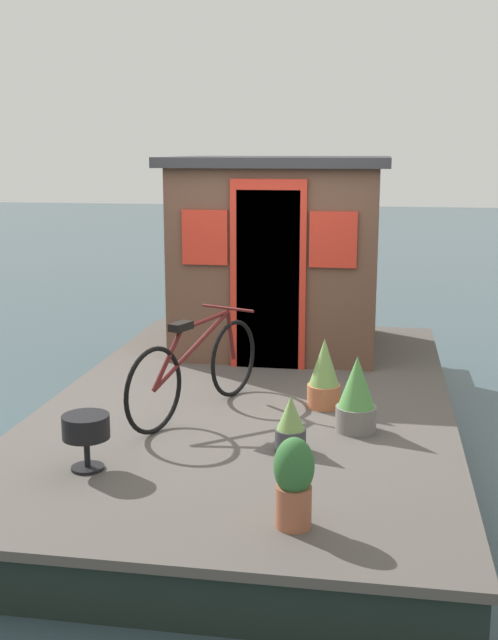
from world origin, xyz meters
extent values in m
plane|color=#384C54|center=(0.00, 0.00, 0.00)|extent=(60.00, 60.00, 0.00)
cube|color=#4C4742|center=(0.00, 0.00, 0.39)|extent=(5.80, 3.33, 0.06)
cube|color=black|center=(0.00, 0.00, 0.18)|extent=(5.69, 3.26, 0.36)
cube|color=brown|center=(1.80, 0.00, 1.36)|extent=(1.79, 2.02, 1.90)
cube|color=#28282B|center=(1.80, 0.00, 2.36)|extent=(1.99, 2.22, 0.10)
cube|color=#144733|center=(0.89, 0.00, 1.27)|extent=(0.04, 0.60, 1.70)
cube|color=red|center=(0.88, 0.00, 1.32)|extent=(0.03, 0.72, 1.80)
cube|color=red|center=(0.89, -0.61, 1.67)|extent=(0.03, 0.44, 0.52)
cube|color=red|center=(0.89, 0.61, 1.67)|extent=(0.03, 0.44, 0.52)
torus|color=black|center=(-0.05, 0.16, 0.75)|extent=(0.62, 0.28, 0.66)
torus|color=black|center=(-1.05, 0.57, 0.75)|extent=(0.62, 0.28, 0.66)
cylinder|color=#4C1414|center=(-0.59, 0.38, 0.96)|extent=(0.94, 0.42, 0.45)
cylinder|color=#4C1414|center=(-0.43, 0.31, 1.15)|extent=(0.61, 0.28, 0.06)
cylinder|color=#4C1414|center=(-0.89, 0.50, 0.94)|extent=(0.36, 0.17, 0.41)
cylinder|color=#4C1414|center=(-0.09, 0.17, 0.96)|extent=(0.13, 0.08, 0.43)
cube|color=black|center=(-0.73, 0.44, 1.16)|extent=(0.22, 0.17, 0.06)
cylinder|color=#4C1414|center=(-0.13, 0.19, 1.20)|extent=(0.21, 0.47, 0.02)
cylinder|color=slate|center=(-0.75, -0.90, 0.51)|extent=(0.31, 0.31, 0.19)
cone|color=#4C8942|center=(-0.75, -0.90, 0.80)|extent=(0.27, 0.27, 0.39)
cylinder|color=#935138|center=(-2.37, -0.61, 0.54)|extent=(0.20, 0.20, 0.24)
ellipsoid|color=#2D602D|center=(-2.37, -0.61, 0.77)|extent=(0.23, 0.23, 0.33)
cylinder|color=#B2603D|center=(-0.23, -0.62, 0.51)|extent=(0.27, 0.27, 0.19)
cone|color=#70934C|center=(-0.23, -0.62, 0.80)|extent=(0.25, 0.25, 0.39)
cylinder|color=#38383D|center=(-1.23, -0.47, 0.50)|extent=(0.22, 0.22, 0.16)
cone|color=#70934C|center=(-1.23, -0.47, 0.69)|extent=(0.20, 0.20, 0.24)
cylinder|color=black|center=(-1.78, 0.81, 0.71)|extent=(0.31, 0.31, 0.16)
cylinder|color=black|center=(-1.78, 0.81, 0.53)|extent=(0.04, 0.04, 0.22)
cylinder|color=black|center=(-1.78, 0.81, 0.43)|extent=(0.22, 0.22, 0.02)
camera|label=1|loc=(-6.44, -1.04, 2.47)|focal=44.47mm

